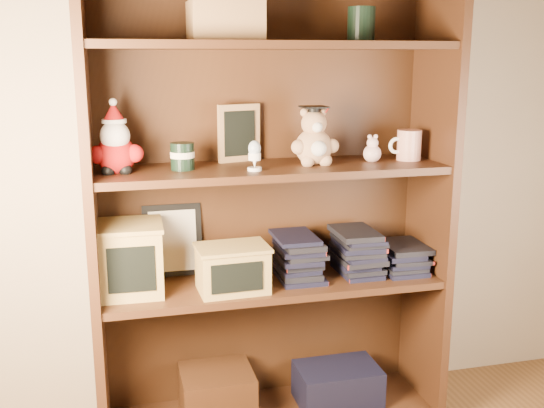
{
  "coord_description": "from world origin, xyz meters",
  "views": [
    {
      "loc": [
        -0.59,
        -0.71,
        1.31
      ],
      "look_at": [
        -0.08,
        1.3,
        0.82
      ],
      "focal_mm": 42.0,
      "sensor_mm": 36.0,
      "label": 1
    }
  ],
  "objects_px": {
    "bookcase": "(268,212)",
    "grad_teddy_bear": "(314,142)",
    "teacher_mug": "(408,145)",
    "treats_box": "(130,258)"
  },
  "relations": [
    {
      "from": "bookcase",
      "to": "grad_teddy_bear",
      "type": "height_order",
      "value": "bookcase"
    },
    {
      "from": "teacher_mug",
      "to": "treats_box",
      "type": "relative_size",
      "value": 0.51
    },
    {
      "from": "bookcase",
      "to": "teacher_mug",
      "type": "xyz_separation_m",
      "value": [
        0.49,
        -0.05,
        0.22
      ]
    },
    {
      "from": "bookcase",
      "to": "treats_box",
      "type": "xyz_separation_m",
      "value": [
        -0.47,
        -0.05,
        -0.11
      ]
    },
    {
      "from": "grad_teddy_bear",
      "to": "bookcase",
      "type": "bearing_deg",
      "value": 158.79
    },
    {
      "from": "teacher_mug",
      "to": "treats_box",
      "type": "height_order",
      "value": "teacher_mug"
    },
    {
      "from": "bookcase",
      "to": "treats_box",
      "type": "distance_m",
      "value": 0.49
    },
    {
      "from": "teacher_mug",
      "to": "grad_teddy_bear",
      "type": "bearing_deg",
      "value": -179.0
    },
    {
      "from": "bookcase",
      "to": "teacher_mug",
      "type": "bearing_deg",
      "value": -5.88
    },
    {
      "from": "grad_teddy_bear",
      "to": "teacher_mug",
      "type": "height_order",
      "value": "grad_teddy_bear"
    }
  ]
}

